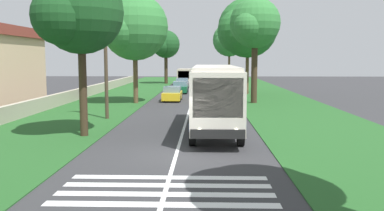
# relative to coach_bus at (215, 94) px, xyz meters

# --- Properties ---
(ground) EXTENTS (160.00, 160.00, 0.00)m
(ground) POSITION_rel_coach_bus_xyz_m (-5.72, 1.80, -2.15)
(ground) COLOR #333335
(grass_verge_left) EXTENTS (120.00, 8.00, 0.04)m
(grass_verge_left) POSITION_rel_coach_bus_xyz_m (9.28, 10.00, -2.13)
(grass_verge_left) COLOR #235623
(grass_verge_left) RESTS_ON ground
(grass_verge_right) EXTENTS (120.00, 8.00, 0.04)m
(grass_verge_right) POSITION_rel_coach_bus_xyz_m (9.28, -6.40, -2.13)
(grass_verge_right) COLOR #235623
(grass_verge_right) RESTS_ON ground
(centre_line) EXTENTS (110.00, 0.16, 0.01)m
(centre_line) POSITION_rel_coach_bus_xyz_m (9.28, 1.80, -2.14)
(centre_line) COLOR silver
(centre_line) RESTS_ON ground
(coach_bus) EXTENTS (11.16, 2.62, 3.73)m
(coach_bus) POSITION_rel_coach_bus_xyz_m (0.00, 0.00, 0.00)
(coach_bus) COLOR silver
(coach_bus) RESTS_ON ground
(zebra_crossing) EXTENTS (5.85, 6.80, 0.01)m
(zebra_crossing) POSITION_rel_coach_bus_xyz_m (-12.01, 1.80, -2.14)
(zebra_crossing) COLOR silver
(zebra_crossing) RESTS_ON ground
(trailing_car_0) EXTENTS (4.30, 1.78, 1.43)m
(trailing_car_0) POSITION_rel_coach_bus_xyz_m (17.14, 3.76, -1.48)
(trailing_car_0) COLOR gold
(trailing_car_0) RESTS_ON ground
(trailing_car_1) EXTENTS (4.30, 1.78, 1.43)m
(trailing_car_1) POSITION_rel_coach_bus_xyz_m (26.46, 3.52, -1.48)
(trailing_car_1) COLOR #145933
(trailing_car_1) RESTS_ON ground
(trailing_car_2) EXTENTS (4.30, 1.78, 1.43)m
(trailing_car_2) POSITION_rel_coach_bus_xyz_m (34.55, 3.71, -1.48)
(trailing_car_2) COLOR gray
(trailing_car_2) RESTS_ON ground
(trailing_minibus_0) EXTENTS (6.00, 2.14, 2.53)m
(trailing_minibus_0) POSITION_rel_coach_bus_xyz_m (42.95, 3.79, -0.60)
(trailing_minibus_0) COLOR #BFB299
(trailing_minibus_0) RESTS_ON ground
(roadside_tree_left_0) EXTENTS (5.45, 4.45, 8.77)m
(roadside_tree_left_0) POSITION_rel_coach_bus_xyz_m (-1.69, 7.13, 4.29)
(roadside_tree_left_0) COLOR #3D2D1E
(roadside_tree_left_0) RESTS_ON grass_verge_left
(roadside_tree_left_2) EXTENTS (5.53, 4.58, 8.78)m
(roadside_tree_left_2) POSITION_rel_coach_bus_xyz_m (45.01, 7.09, 4.22)
(roadside_tree_left_2) COLOR #3D2D1E
(roadside_tree_left_2) RESTS_ON grass_verge_left
(roadside_tree_left_3) EXTENTS (6.83, 6.09, 10.02)m
(roadside_tree_left_3) POSITION_rel_coach_bus_xyz_m (14.66, 7.08, 4.73)
(roadside_tree_left_3) COLOR brown
(roadside_tree_left_3) RESTS_ON grass_verge_left
(roadside_tree_right_0) EXTENTS (8.71, 7.01, 11.10)m
(roadside_tree_right_0) POSITION_rel_coach_bus_xyz_m (25.01, -4.17, 5.32)
(roadside_tree_right_0) COLOR brown
(roadside_tree_right_0) RESTS_ON grass_verge_right
(roadside_tree_right_1) EXTENTS (5.32, 4.64, 9.68)m
(roadside_tree_right_1) POSITION_rel_coach_bus_xyz_m (15.22, -3.95, 5.10)
(roadside_tree_right_1) COLOR #3D2D1E
(roadside_tree_right_1) RESTS_ON grass_verge_right
(roadside_tree_right_3) EXTENTS (7.55, 6.47, 11.00)m
(roadside_tree_right_3) POSITION_rel_coach_bus_xyz_m (57.89, -4.12, 5.49)
(roadside_tree_right_3) COLOR brown
(roadside_tree_right_3) RESTS_ON grass_verge_right
(utility_pole) EXTENTS (0.24, 1.40, 8.89)m
(utility_pole) POSITION_rel_coach_bus_xyz_m (4.57, 7.29, 2.48)
(utility_pole) COLOR #473828
(utility_pole) RESTS_ON grass_verge_left
(roadside_wall) EXTENTS (70.00, 0.40, 1.08)m
(roadside_wall) POSITION_rel_coach_bus_xyz_m (14.28, 13.40, -1.57)
(roadside_wall) COLOR #B2A893
(roadside_wall) RESTS_ON grass_verge_left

